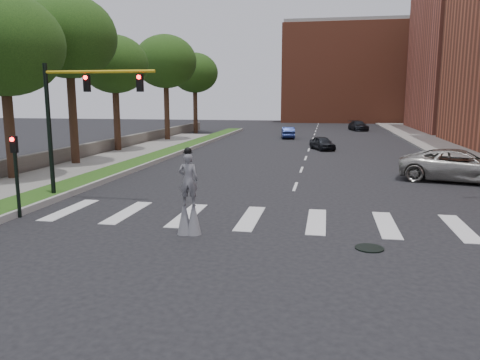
% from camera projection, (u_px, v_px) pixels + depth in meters
% --- Properties ---
extents(ground_plane, '(160.00, 160.00, 0.00)m').
position_uv_depth(ground_plane, '(280.00, 227.00, 17.16)').
color(ground_plane, black).
rests_on(ground_plane, ground).
extents(grass_median, '(2.00, 60.00, 0.25)m').
position_uv_depth(grass_median, '(165.00, 153.00, 38.57)').
color(grass_median, '#234B15').
rests_on(grass_median, ground).
extents(median_curb, '(0.20, 60.00, 0.28)m').
position_uv_depth(median_curb, '(178.00, 153.00, 38.38)').
color(median_curb, '#999993').
rests_on(median_curb, ground).
extents(sidewalk_left, '(4.00, 60.00, 0.18)m').
position_uv_depth(sidewalk_left, '(67.00, 171.00, 29.43)').
color(sidewalk_left, gray).
rests_on(sidewalk_left, ground).
extents(sidewalk_right, '(5.00, 90.00, 0.18)m').
position_uv_depth(sidewalk_right, '(459.00, 153.00, 39.09)').
color(sidewalk_right, gray).
rests_on(sidewalk_right, ground).
extents(stone_wall, '(0.50, 56.00, 1.10)m').
position_uv_depth(stone_wall, '(114.00, 145.00, 41.42)').
color(stone_wall, '#5B554E').
rests_on(stone_wall, ground).
extents(manhole, '(0.90, 0.90, 0.04)m').
position_uv_depth(manhole, '(369.00, 248.00, 14.68)').
color(manhole, black).
rests_on(manhole, ground).
extents(building_backdrop, '(26.00, 14.00, 18.00)m').
position_uv_depth(building_backdrop, '(352.00, 75.00, 90.02)').
color(building_backdrop, '#9F4C32').
rests_on(building_backdrop, ground).
extents(traffic_signal, '(5.30, 0.23, 6.20)m').
position_uv_depth(traffic_signal, '(72.00, 109.00, 21.10)').
color(traffic_signal, black).
rests_on(traffic_signal, ground).
extents(secondary_signal, '(0.25, 0.21, 3.23)m').
position_uv_depth(secondary_signal, '(16.00, 169.00, 18.19)').
color(secondary_signal, black).
rests_on(secondary_signal, ground).
extents(stilt_performer, '(0.84, 0.54, 3.03)m').
position_uv_depth(stilt_performer, '(189.00, 200.00, 16.04)').
color(stilt_performer, '#331E14').
rests_on(stilt_performer, ground).
extents(suv_crossing, '(7.05, 4.56, 1.81)m').
position_uv_depth(suv_crossing, '(460.00, 166.00, 26.28)').
color(suv_crossing, '#A19F98').
rests_on(suv_crossing, ground).
extents(car_near, '(2.70, 3.85, 1.22)m').
position_uv_depth(car_near, '(322.00, 143.00, 42.21)').
color(car_near, black).
rests_on(car_near, ground).
extents(car_mid, '(1.93, 4.18, 1.33)m').
position_uv_depth(car_mid, '(288.00, 133.00, 54.12)').
color(car_mid, navy).
rests_on(car_mid, ground).
extents(car_far, '(3.02, 5.08, 1.38)m').
position_uv_depth(car_far, '(358.00, 126.00, 66.52)').
color(car_far, black).
rests_on(car_far, ground).
extents(tree_1, '(6.61, 6.61, 10.34)m').
position_uv_depth(tree_1, '(2.00, 45.00, 25.41)').
color(tree_1, '#331E14').
rests_on(tree_1, ground).
extents(tree_2, '(6.45, 6.45, 11.41)m').
position_uv_depth(tree_2, '(68.00, 37.00, 31.12)').
color(tree_2, '#331E14').
rests_on(tree_2, ground).
extents(tree_3, '(5.71, 5.71, 9.87)m').
position_uv_depth(tree_3, '(114.00, 65.00, 39.36)').
color(tree_3, '#331E14').
rests_on(tree_3, ground).
extents(tree_4, '(6.59, 6.59, 11.23)m').
position_uv_depth(tree_4, '(165.00, 62.00, 49.57)').
color(tree_4, '#331E14').
rests_on(tree_4, ground).
extents(tree_5, '(6.02, 6.02, 10.38)m').
position_uv_depth(tree_5, '(195.00, 73.00, 60.52)').
color(tree_5, '#331E14').
rests_on(tree_5, ground).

